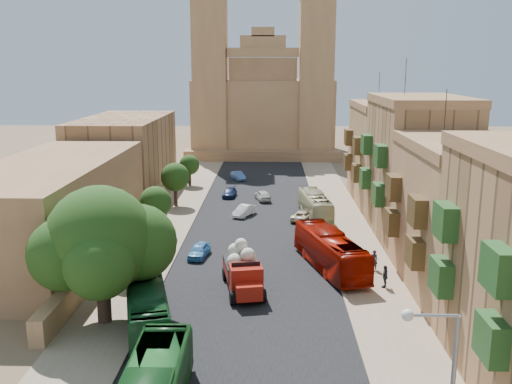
{
  "coord_description": "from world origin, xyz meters",
  "views": [
    {
      "loc": [
        1.51,
        -30.95,
        16.68
      ],
      "look_at": [
        0.0,
        26.0,
        4.0
      ],
      "focal_mm": 40.0,
      "sensor_mm": 36.0,
      "label": 1
    }
  ],
  "objects_px": {
    "church": "(263,104)",
    "car_cream": "(302,216)",
    "bus_green_north": "(147,305)",
    "street_tree_a": "(125,240)",
    "bus_red_east": "(330,251)",
    "street_tree_d": "(189,165)",
    "bus_cream_east": "(315,205)",
    "car_blue_b": "(238,176)",
    "street_tree_b": "(155,202)",
    "pedestrian_c": "(385,276)",
    "car_white_b": "(263,195)",
    "car_white_a": "(244,211)",
    "pedestrian_a": "(374,260)",
    "car_blue_a": "(199,250)",
    "ficus_tree": "(102,243)",
    "red_truck": "(243,270)",
    "street_tree_c": "(175,177)",
    "car_dkblue": "(230,193)",
    "olive_pickup": "(322,239)"
  },
  "relations": [
    {
      "from": "ficus_tree",
      "to": "olive_pickup",
      "type": "bearing_deg",
      "value": 45.46
    },
    {
      "from": "car_dkblue",
      "to": "street_tree_a",
      "type": "bearing_deg",
      "value": -97.91
    },
    {
      "from": "olive_pickup",
      "to": "pedestrian_a",
      "type": "height_order",
      "value": "olive_pickup"
    },
    {
      "from": "church",
      "to": "street_tree_a",
      "type": "distance_m",
      "value": 67.66
    },
    {
      "from": "car_white_b",
      "to": "car_white_a",
      "type": "bearing_deg",
      "value": 61.16
    },
    {
      "from": "car_white_a",
      "to": "car_cream",
      "type": "bearing_deg",
      "value": 8.89
    },
    {
      "from": "street_tree_a",
      "to": "street_tree_d",
      "type": "height_order",
      "value": "street_tree_a"
    },
    {
      "from": "street_tree_a",
      "to": "bus_cream_east",
      "type": "distance_m",
      "value": 25.51
    },
    {
      "from": "bus_red_east",
      "to": "pedestrian_a",
      "type": "bearing_deg",
      "value": 162.21
    },
    {
      "from": "red_truck",
      "to": "car_blue_b",
      "type": "xyz_separation_m",
      "value": [
        -2.83,
        42.88,
        -1.08
      ]
    },
    {
      "from": "car_dkblue",
      "to": "car_blue_a",
      "type": "bearing_deg",
      "value": -88.28
    },
    {
      "from": "bus_green_north",
      "to": "street_tree_a",
      "type": "bearing_deg",
      "value": 97.2
    },
    {
      "from": "street_tree_d",
      "to": "car_dkblue",
      "type": "height_order",
      "value": "street_tree_d"
    },
    {
      "from": "bus_red_east",
      "to": "street_tree_d",
      "type": "bearing_deg",
      "value": -79.58
    },
    {
      "from": "car_white_b",
      "to": "red_truck",
      "type": "bearing_deg",
      "value": 73.72
    },
    {
      "from": "street_tree_b",
      "to": "car_blue_b",
      "type": "distance_m",
      "value": 29.32
    },
    {
      "from": "street_tree_b",
      "to": "bus_cream_east",
      "type": "distance_m",
      "value": 18.18
    },
    {
      "from": "street_tree_a",
      "to": "car_white_a",
      "type": "height_order",
      "value": "street_tree_a"
    },
    {
      "from": "ficus_tree",
      "to": "car_white_a",
      "type": "bearing_deg",
      "value": 73.91
    },
    {
      "from": "pedestrian_c",
      "to": "bus_cream_east",
      "type": "bearing_deg",
      "value": -147.13
    },
    {
      "from": "street_tree_b",
      "to": "car_blue_a",
      "type": "bearing_deg",
      "value": -52.93
    },
    {
      "from": "ficus_tree",
      "to": "car_white_a",
      "type": "height_order",
      "value": "ficus_tree"
    },
    {
      "from": "street_tree_a",
      "to": "pedestrian_c",
      "type": "xyz_separation_m",
      "value": [
        20.3,
        -1.58,
        -2.22
      ]
    },
    {
      "from": "pedestrian_a",
      "to": "street_tree_c",
      "type": "bearing_deg",
      "value": -43.25
    },
    {
      "from": "car_white_a",
      "to": "car_cream",
      "type": "relative_size",
      "value": 0.95
    },
    {
      "from": "street_tree_d",
      "to": "red_truck",
      "type": "xyz_separation_m",
      "value": [
        9.46,
        -38.45,
        -1.25
      ]
    },
    {
      "from": "ficus_tree",
      "to": "bus_cream_east",
      "type": "relative_size",
      "value": 0.95
    },
    {
      "from": "car_blue_a",
      "to": "pedestrian_a",
      "type": "distance_m",
      "value": 15.22
    },
    {
      "from": "car_blue_a",
      "to": "pedestrian_c",
      "type": "xyz_separation_m",
      "value": [
        15.12,
        -6.72,
        0.28
      ]
    },
    {
      "from": "church",
      "to": "bus_cream_east",
      "type": "bearing_deg",
      "value": -82.17
    },
    {
      "from": "street_tree_b",
      "to": "bus_red_east",
      "type": "bearing_deg",
      "value": -30.13
    },
    {
      "from": "street_tree_a",
      "to": "pedestrian_c",
      "type": "relative_size",
      "value": 2.6
    },
    {
      "from": "red_truck",
      "to": "car_white_a",
      "type": "xyz_separation_m",
      "value": [
        -0.96,
        21.9,
        -1.07
      ]
    },
    {
      "from": "church",
      "to": "car_cream",
      "type": "height_order",
      "value": "church"
    },
    {
      "from": "street_tree_b",
      "to": "car_white_a",
      "type": "xyz_separation_m",
      "value": [
        8.5,
        7.45,
        -2.71
      ]
    },
    {
      "from": "bus_green_north",
      "to": "car_dkblue",
      "type": "height_order",
      "value": "bus_green_north"
    },
    {
      "from": "olive_pickup",
      "to": "car_white_b",
      "type": "distance_m",
      "value": 20.01
    },
    {
      "from": "street_tree_d",
      "to": "street_tree_a",
      "type": "bearing_deg",
      "value": -90.0
    },
    {
      "from": "street_tree_c",
      "to": "street_tree_d",
      "type": "bearing_deg",
      "value": 90.0
    },
    {
      "from": "bus_cream_east",
      "to": "car_blue_b",
      "type": "xyz_separation_m",
      "value": [
        -9.87,
        21.06,
        -0.76
      ]
    },
    {
      "from": "street_tree_d",
      "to": "street_tree_b",
      "type": "bearing_deg",
      "value": -90.0
    },
    {
      "from": "bus_green_north",
      "to": "pedestrian_c",
      "type": "height_order",
      "value": "bus_green_north"
    },
    {
      "from": "street_tree_b",
      "to": "bus_cream_east",
      "type": "relative_size",
      "value": 0.51
    },
    {
      "from": "street_tree_a",
      "to": "car_cream",
      "type": "xyz_separation_m",
      "value": [
        15.0,
        17.68,
        -2.58
      ]
    },
    {
      "from": "olive_pickup",
      "to": "car_blue_a",
      "type": "xyz_separation_m",
      "value": [
        -11.14,
        -2.86,
        -0.23
      ]
    },
    {
      "from": "car_cream",
      "to": "car_white_b",
      "type": "relative_size",
      "value": 1.02
    },
    {
      "from": "street_tree_d",
      "to": "car_cream",
      "type": "relative_size",
      "value": 1.12
    },
    {
      "from": "street_tree_b",
      "to": "car_white_b",
      "type": "xyz_separation_m",
      "value": [
        10.5,
        15.15,
        -2.67
      ]
    },
    {
      "from": "bus_red_east",
      "to": "car_white_a",
      "type": "relative_size",
      "value": 3.06
    },
    {
      "from": "red_truck",
      "to": "car_dkblue",
      "type": "distance_m",
      "value": 31.64
    }
  ]
}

